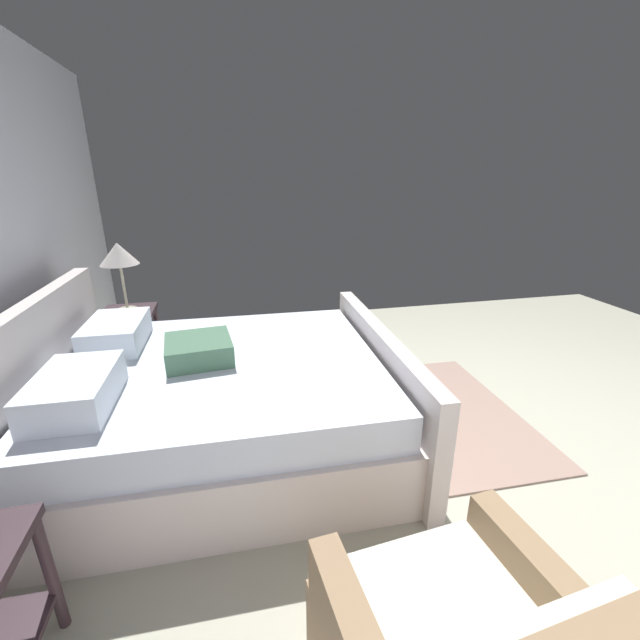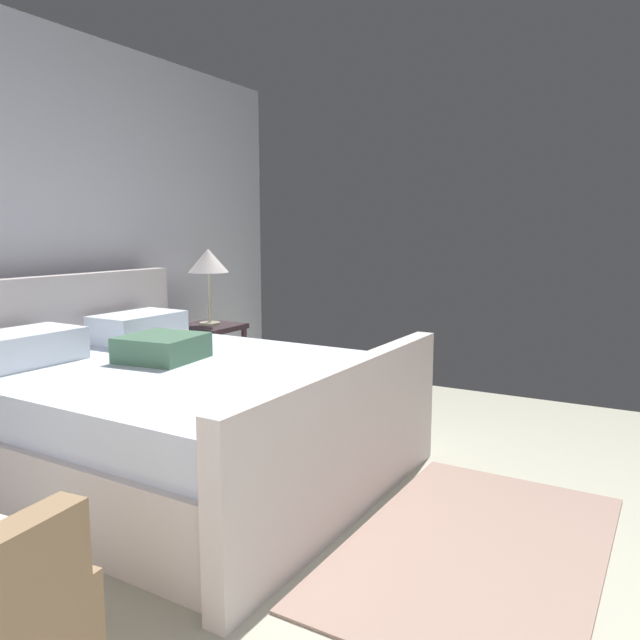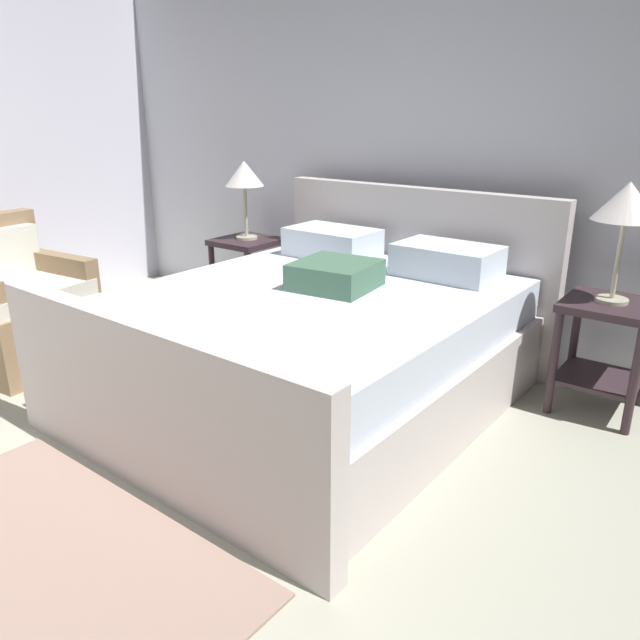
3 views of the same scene
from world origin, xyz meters
name	(u,v)px [view 2 (image 2 of 3)]	position (x,y,z in m)	size (l,w,h in m)	color
ground_plane	(559,590)	(0.00, 0.00, -0.01)	(5.36, 6.51, 0.02)	#A9A894
bed	(173,413)	(0.14, 2.05, 0.34)	(1.97, 2.25, 1.06)	beige
nightstand_right	(211,349)	(1.41, 2.82, 0.40)	(0.44, 0.44, 0.60)	#33242A
table_lamp_right	(208,263)	(1.41, 2.82, 1.09)	(0.31, 0.31, 0.60)	#B7B293
area_rug	(476,547)	(0.13, 0.35, 0.01)	(1.63, 0.99, 0.01)	gray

